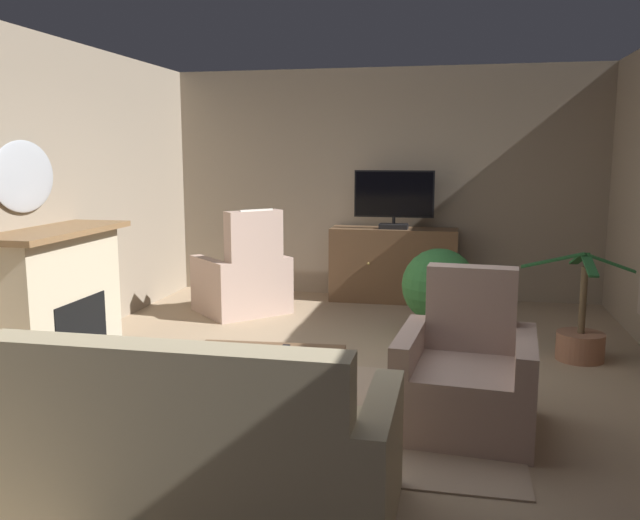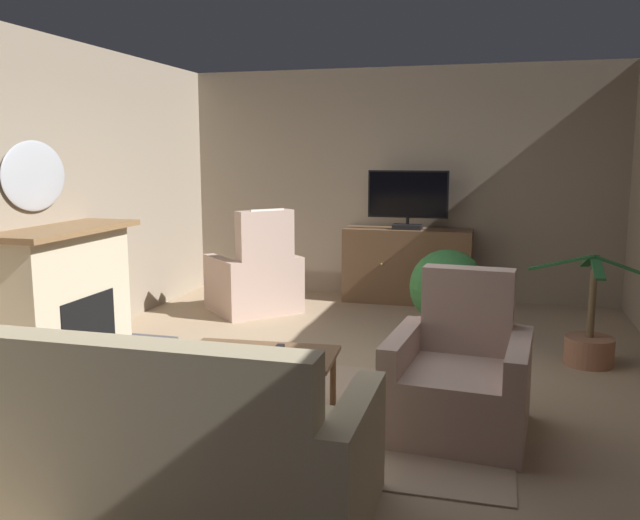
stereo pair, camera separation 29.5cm
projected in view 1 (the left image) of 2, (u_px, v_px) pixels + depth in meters
The scene contains 16 objects.
ground_plane at pixel (330, 390), 5.15m from camera, with size 5.94×7.53×0.04m, color tan.
wall_back at pixel (383, 184), 8.31m from camera, with size 5.94×0.10×2.85m, color gray.
wall_left at pixel (9, 200), 5.47m from camera, with size 0.10×7.53×2.85m, color gray.
rug_central at pixel (334, 411), 4.66m from camera, with size 2.52×2.00×0.01m, color tan.
fireplace at pixel (58, 300), 5.64m from camera, with size 0.94×1.56×1.18m.
wall_mirror_oval at pixel (24, 177), 5.52m from camera, with size 0.06×0.82×0.61m, color #B2B7BF.
tv_cabinet at pixel (393, 267), 8.10m from camera, with size 1.53×0.48×0.90m.
television at pixel (394, 198), 7.91m from camera, with size 0.96×0.20×0.70m.
coffee_table at pixel (267, 361), 4.46m from camera, with size 1.07×0.65×0.46m.
tv_remote at pixel (284, 349), 4.53m from camera, with size 0.17×0.05×0.02m, color black.
sofa_floral at pixel (192, 453), 3.29m from camera, with size 2.03×0.91×0.97m.
armchair_near_window at pixel (244, 281), 7.51m from camera, with size 1.22×1.22×1.21m.
armchair_facing_sofa at pixel (466, 379), 4.38m from camera, with size 0.94×0.96×1.03m.
potted_plant_small_fern_corner at pixel (439, 289), 6.44m from camera, with size 0.73×0.73×0.89m.
potted_plant_leafy_by_curtain at pixel (580, 339), 5.81m from camera, with size 0.94×0.80×0.96m.
cat at pixel (194, 371), 5.25m from camera, with size 0.18×0.64×0.20m.
Camera 1 is at (0.93, -4.83, 1.80)m, focal length 37.06 mm.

